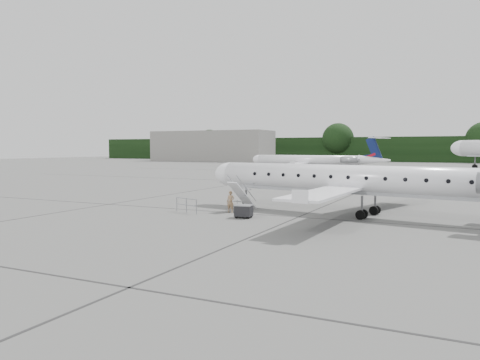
% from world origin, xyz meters
% --- Properties ---
extents(ground, '(320.00, 320.00, 0.00)m').
position_xyz_m(ground, '(0.00, 0.00, 0.00)').
color(ground, '#555553').
rests_on(ground, ground).
extents(treeline, '(260.00, 4.00, 8.00)m').
position_xyz_m(treeline, '(0.00, 130.00, 4.00)').
color(treeline, black).
rests_on(treeline, ground).
extents(terminal_building, '(40.00, 14.00, 10.00)m').
position_xyz_m(terminal_building, '(-70.00, 110.00, 5.00)').
color(terminal_building, slate).
rests_on(terminal_building, ground).
extents(main_regional_jet, '(29.33, 23.25, 6.80)m').
position_xyz_m(main_regional_jet, '(-0.29, 4.96, 3.40)').
color(main_regional_jet, white).
rests_on(main_regional_jet, ground).
extents(airstair, '(1.25, 2.60, 2.13)m').
position_xyz_m(airstair, '(-8.29, 4.04, 1.07)').
color(airstair, white).
rests_on(airstair, ground).
extents(passenger, '(0.59, 0.41, 1.54)m').
position_xyz_m(passenger, '(-8.53, 2.66, 0.77)').
color(passenger, '#8F6E4E').
rests_on(passenger, ground).
extents(safety_railing, '(2.11, 0.79, 1.00)m').
position_xyz_m(safety_railing, '(-11.30, 1.26, 0.50)').
color(safety_railing, gray).
rests_on(safety_railing, ground).
extents(baggage_cart, '(1.17, 1.00, 0.92)m').
position_xyz_m(baggage_cart, '(-6.62, 0.80, 0.46)').
color(baggage_cart, black).
rests_on(baggage_cart, ground).
extents(bg_regional_left, '(25.13, 18.70, 6.36)m').
position_xyz_m(bg_regional_left, '(-19.65, 55.01, 3.18)').
color(bg_regional_left, white).
rests_on(bg_regional_left, ground).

